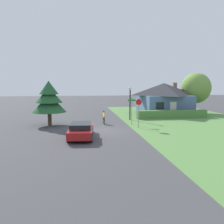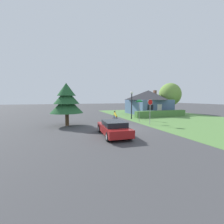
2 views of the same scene
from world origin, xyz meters
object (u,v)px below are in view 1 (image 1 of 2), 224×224
at_px(cottage_house, 164,98).
at_px(deciduous_tree_right, 196,88).
at_px(stop_sign, 139,108).
at_px(cyclist, 104,118).
at_px(sedan_left_lane, 81,130).
at_px(conifer_tall_near, 49,99).
at_px(street_lamp, 130,98).
at_px(street_name_sign, 132,106).

height_order(cottage_house, deciduous_tree_right, deciduous_tree_right).
bearing_deg(cottage_house, stop_sign, -122.41).
xyz_separation_m(cottage_house, cyclist, (-9.85, -7.97, -1.66)).
distance_m(cyclist, stop_sign, 4.35).
relative_size(sedan_left_lane, conifer_tall_near, 0.96).
bearing_deg(stop_sign, sedan_left_lane, 27.42).
bearing_deg(cyclist, cottage_house, -51.81).
bearing_deg(street_lamp, sedan_left_lane, -124.92).
relative_size(cottage_house, sedan_left_lane, 1.69).
bearing_deg(cottage_house, cyclist, -141.38).
bearing_deg(conifer_tall_near, street_name_sign, -3.91).
relative_size(street_lamp, street_name_sign, 1.44).
bearing_deg(cyclist, conifer_tall_near, 89.82).
height_order(conifer_tall_near, deciduous_tree_right, deciduous_tree_right).
xyz_separation_m(cottage_house, street_name_sign, (-6.89, -8.63, -0.40)).
height_order(cottage_house, street_name_sign, cottage_house).
distance_m(cyclist, street_name_sign, 3.28).
relative_size(cyclist, conifer_tall_near, 0.37).
height_order(cottage_house, cyclist, cottage_house).
bearing_deg(sedan_left_lane, street_lamp, -30.91).
bearing_deg(stop_sign, street_name_sign, -86.40).
height_order(stop_sign, street_lamp, street_lamp).
bearing_deg(sedan_left_lane, deciduous_tree_right, -47.41).
bearing_deg(cyclist, deciduous_tree_right, -63.13).
distance_m(stop_sign, deciduous_tree_right, 15.74).
xyz_separation_m(cyclist, deciduous_tree_right, (14.84, 7.78, 3.10)).
xyz_separation_m(cottage_house, conifer_tall_near, (-15.60, -8.03, 0.45)).
relative_size(cottage_house, street_lamp, 1.85).
bearing_deg(stop_sign, cottage_house, -125.38).
height_order(cyclist, stop_sign, stop_sign).
relative_size(conifer_tall_near, deciduous_tree_right, 0.77).
bearing_deg(street_lamp, stop_sign, -92.81).
height_order(cottage_house, conifer_tall_near, conifer_tall_near).
relative_size(street_lamp, conifer_tall_near, 0.88).
xyz_separation_m(street_name_sign, conifer_tall_near, (-8.71, 0.60, 0.84)).
xyz_separation_m(sedan_left_lane, street_lamp, (5.90, 8.45, 2.10)).
xyz_separation_m(sedan_left_lane, street_name_sign, (5.41, 5.36, 1.34)).
relative_size(sedan_left_lane, street_name_sign, 1.58).
height_order(sedan_left_lane, deciduous_tree_right, deciduous_tree_right).
relative_size(stop_sign, conifer_tall_near, 0.62).
bearing_deg(street_name_sign, conifer_tall_near, 176.09).
bearing_deg(cottage_house, street_lamp, -139.52).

